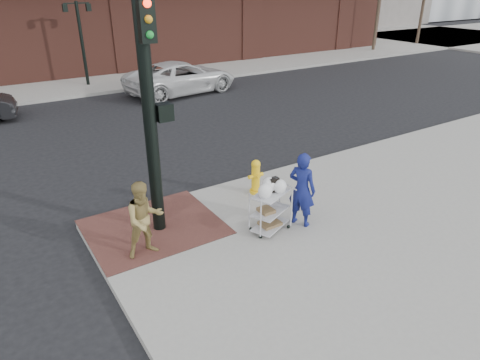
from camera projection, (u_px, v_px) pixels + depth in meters
ground at (198, 244)px, 9.02m from camera, size 220.00×220.00×0.00m
sidewalk_far at (157, 40)px, 39.49m from camera, size 65.00×36.00×0.15m
brick_curb_ramp at (154, 227)px, 9.35m from camera, size 2.80×2.40×0.01m
lamp_post at (81, 34)px, 21.08m from camera, size 1.32×0.22×4.00m
traffic_signal_pole at (150, 108)px, 8.18m from camera, size 0.61×0.51×5.00m
woman_blue at (302, 189)px, 9.14m from camera, size 0.62×0.72×1.67m
pedestrian_tan at (145, 219)px, 8.13m from camera, size 0.76×0.60×1.54m
minivan_white at (181, 77)px, 20.73m from camera, size 5.82×3.26×1.54m
utility_cart at (270, 207)px, 9.04m from camera, size 0.98×0.78×1.19m
fire_hydrant at (256, 176)px, 10.67m from camera, size 0.42×0.29×0.90m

